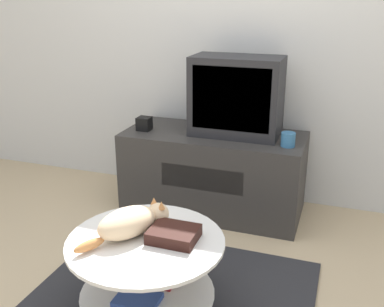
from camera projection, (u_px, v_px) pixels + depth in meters
The scene contains 8 objects.
wall_back at pixel (244, 28), 3.25m from camera, with size 8.00×0.05×2.60m.
tv_stand at pixel (213, 172), 3.29m from camera, with size 1.28×0.57×0.59m.
tv at pixel (236, 96), 3.09m from camera, with size 0.61×0.34×0.55m.
speaker at pixel (144, 124), 3.26m from camera, with size 0.10×0.10×0.10m.
mug at pixel (288, 140), 2.91m from camera, with size 0.09×0.09×0.09m.
coffee_table at pixel (146, 267), 2.16m from camera, with size 0.75×0.75×0.42m.
dvd_box at pixel (174, 234), 2.10m from camera, with size 0.22×0.18×0.06m.
cat at pixel (131, 222), 2.14m from camera, with size 0.30×0.47×0.14m.
Camera 1 is at (0.76, -1.63, 1.54)m, focal length 42.00 mm.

